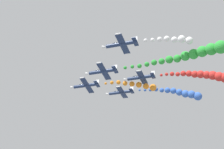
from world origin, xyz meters
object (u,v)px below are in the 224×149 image
airplane_right_inner (121,92)px  airplane_right_outer (121,44)px  airplane_lead (86,86)px  airplane_left_inner (102,71)px  airplane_left_outer (140,77)px

airplane_right_inner → airplane_right_outer: (-28.93, -9.06, 2.74)m
airplane_right_inner → airplane_lead: bearing=138.7°
airplane_left_inner → airplane_right_inner: bearing=-0.0°
airplane_right_inner → airplane_left_outer: bearing=-136.9°
airplane_left_outer → airplane_left_inner: bearing=130.3°
airplane_left_inner → airplane_right_inner: (19.38, -0.01, 0.16)m
airplane_lead → airplane_left_outer: bearing=-90.4°
airplane_right_inner → airplane_left_outer: (-10.79, -10.10, -0.01)m
airplane_lead → airplane_right_outer: bearing=-134.7°
airplane_lead → airplane_left_inner: airplane_left_inner is taller
airplane_right_outer → airplane_right_inner: bearing=17.4°
airplane_left_inner → airplane_left_outer: 13.27m
airplane_lead → airplane_right_inner: bearing=-41.3°
airplane_left_inner → airplane_right_outer: bearing=-136.5°
airplane_right_inner → airplane_right_outer: size_ratio=1.00×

